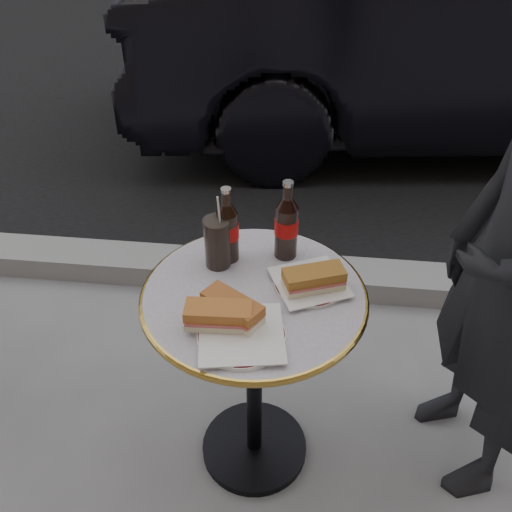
# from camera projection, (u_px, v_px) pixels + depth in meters

# --- Properties ---
(ground) EXTENTS (80.00, 80.00, 0.00)m
(ground) POSITION_uv_depth(u_px,v_px,m) (254.00, 449.00, 2.00)
(ground) COLOR gray
(ground) RESTS_ON ground
(asphalt_road) EXTENTS (40.00, 8.00, 0.00)m
(asphalt_road) POSITION_uv_depth(u_px,v_px,m) (309.00, 26.00, 5.91)
(asphalt_road) COLOR black
(asphalt_road) RESTS_ON ground
(curb) EXTENTS (40.00, 0.20, 0.12)m
(curb) POSITION_uv_depth(u_px,v_px,m) (276.00, 274.00, 2.67)
(curb) COLOR gray
(curb) RESTS_ON ground
(bistro_table) EXTENTS (0.62, 0.62, 0.73)m
(bistro_table) POSITION_uv_depth(u_px,v_px,m) (254.00, 381.00, 1.77)
(bistro_table) COLOR #BAB2C4
(bistro_table) RESTS_ON ground
(plate_left) EXTENTS (0.22, 0.22, 0.01)m
(plate_left) POSITION_uv_depth(u_px,v_px,m) (241.00, 336.00, 1.41)
(plate_left) COLOR white
(plate_left) RESTS_ON bistro_table
(plate_right) EXTENTS (0.24, 0.24, 0.01)m
(plate_right) POSITION_uv_depth(u_px,v_px,m) (309.00, 284.00, 1.56)
(plate_right) COLOR silver
(plate_right) RESTS_ON bistro_table
(sandwich_left_a) EXTENTS (0.17, 0.09, 0.06)m
(sandwich_left_a) POSITION_uv_depth(u_px,v_px,m) (219.00, 317.00, 1.41)
(sandwich_left_a) COLOR #B8692E
(sandwich_left_a) RESTS_ON plate_left
(sandwich_left_b) EXTENTS (0.18, 0.15, 0.06)m
(sandwich_left_b) POSITION_uv_depth(u_px,v_px,m) (233.00, 309.00, 1.44)
(sandwich_left_b) COLOR #A45A29
(sandwich_left_b) RESTS_ON plate_left
(sandwich_right) EXTENTS (0.18, 0.13, 0.06)m
(sandwich_right) POSITION_uv_depth(u_px,v_px,m) (314.00, 280.00, 1.53)
(sandwich_right) COLOR #9D6528
(sandwich_right) RESTS_ON plate_right
(cola_bottle_left) EXTENTS (0.08, 0.08, 0.24)m
(cola_bottle_left) POSITION_uv_depth(u_px,v_px,m) (227.00, 225.00, 1.59)
(cola_bottle_left) COLOR black
(cola_bottle_left) RESTS_ON bistro_table
(cola_bottle_right) EXTENTS (0.09, 0.09, 0.25)m
(cola_bottle_right) POSITION_uv_depth(u_px,v_px,m) (287.00, 220.00, 1.60)
(cola_bottle_right) COLOR black
(cola_bottle_right) RESTS_ON bistro_table
(cola_glass) EXTENTS (0.10, 0.10, 0.15)m
(cola_glass) POSITION_uv_depth(u_px,v_px,m) (217.00, 242.00, 1.59)
(cola_glass) COLOR black
(cola_glass) RESTS_ON bistro_table
(parked_car) EXTENTS (2.09, 4.53, 1.44)m
(parked_car) POSITION_uv_depth(u_px,v_px,m) (482.00, 25.00, 3.53)
(parked_car) COLOR black
(parked_car) RESTS_ON ground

